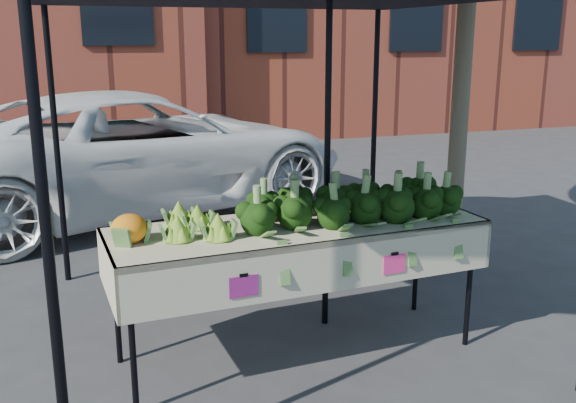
{
  "coord_description": "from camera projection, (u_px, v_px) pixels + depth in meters",
  "views": [
    {
      "loc": [
        -1.37,
        -3.8,
        2.06
      ],
      "look_at": [
        -0.06,
        0.15,
        1.0
      ],
      "focal_mm": 40.53,
      "sensor_mm": 36.0,
      "label": 1
    }
  ],
  "objects": [
    {
      "name": "cauliflower_pair",
      "position": [
        129.0,
        227.0,
        3.74
      ],
      "size": [
        0.21,
        0.21,
        0.19
      ],
      "primitive_type": "ellipsoid",
      "color": "orange",
      "rests_on": "table"
    },
    {
      "name": "street_tree",
      "position": [
        466.0,
        20.0,
        5.37
      ],
      "size": [
        2.22,
        2.22,
        4.37
      ],
      "primitive_type": null,
      "color": "#1E4C14",
      "rests_on": "ground"
    },
    {
      "name": "table",
      "position": [
        298.0,
        290.0,
        4.25
      ],
      "size": [
        2.45,
        0.95,
        0.9
      ],
      "color": "beige",
      "rests_on": "ground"
    },
    {
      "name": "ground",
      "position": [
        303.0,
        348.0,
        4.42
      ],
      "size": [
        90.0,
        90.0,
        0.0
      ],
      "primitive_type": "plane",
      "color": "#313134"
    },
    {
      "name": "romanesco_cluster",
      "position": [
        193.0,
        215.0,
        3.94
      ],
      "size": [
        0.44,
        0.58,
        0.21
      ],
      "primitive_type": "ellipsoid",
      "color": "#89B935",
      "rests_on": "table"
    },
    {
      "name": "canopy",
      "position": [
        276.0,
        140.0,
        4.44
      ],
      "size": [
        3.16,
        3.16,
        2.74
      ],
      "primitive_type": null,
      "color": "black",
      "rests_on": "ground"
    },
    {
      "name": "broccoli_heap",
      "position": [
        349.0,
        198.0,
        4.23
      ],
      "size": [
        1.56,
        0.59,
        0.28
      ],
      "primitive_type": "ellipsoid",
      "color": "black",
      "rests_on": "table"
    }
  ]
}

